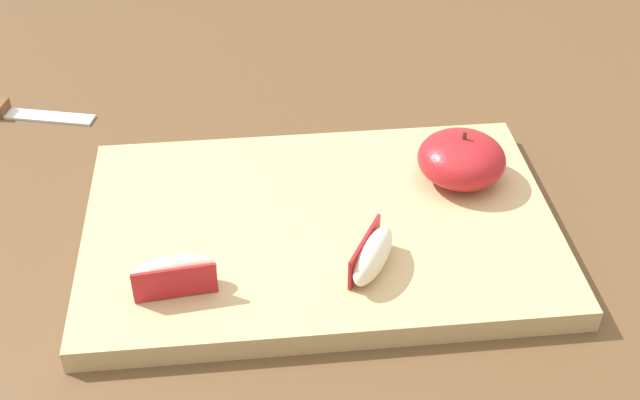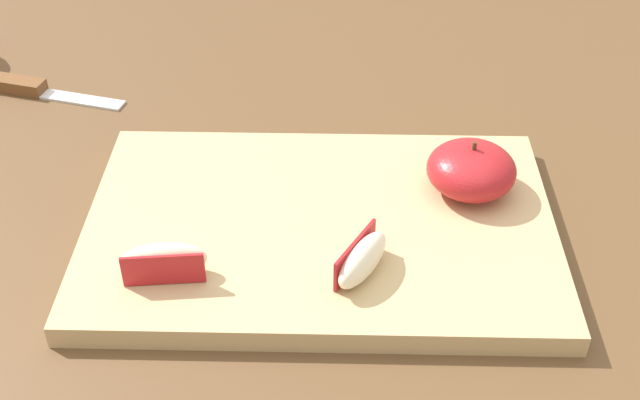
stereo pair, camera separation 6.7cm
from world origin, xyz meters
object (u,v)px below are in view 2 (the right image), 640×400
object	(u,v)px
apple_wedge_middle	(164,260)
paring_knife	(25,87)
cutting_board	(320,228)
apple_wedge_back	(367,259)
apple_half_skin_up	(471,170)

from	to	relation	value
apple_wedge_middle	paring_knife	xyz separation A→B (m)	(-0.20, 0.30, -0.03)
cutting_board	apple_wedge_back	distance (m)	0.08
apple_wedge_back	apple_wedge_middle	size ratio (longest dim) A/B	1.00
apple_wedge_back	apple_wedge_middle	distance (m)	0.15
apple_wedge_middle	cutting_board	bearing A→B (deg)	30.75
apple_wedge_middle	paring_knife	distance (m)	0.36
cutting_board	paring_knife	xyz separation A→B (m)	(-0.32, 0.23, -0.00)
cutting_board	apple_half_skin_up	distance (m)	0.14
apple_wedge_back	paring_knife	size ratio (longest dim) A/B	0.41
apple_wedge_middle	paring_knife	size ratio (longest dim) A/B	0.41
apple_wedge_middle	paring_knife	bearing A→B (deg)	124.18
apple_wedge_back	paring_knife	xyz separation A→B (m)	(-0.35, 0.29, -0.03)
apple_wedge_back	apple_wedge_middle	world-z (taller)	same
cutting_board	apple_half_skin_up	bearing A→B (deg)	18.98
apple_half_skin_up	paring_knife	xyz separation A→B (m)	(-0.44, 0.18, -0.03)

